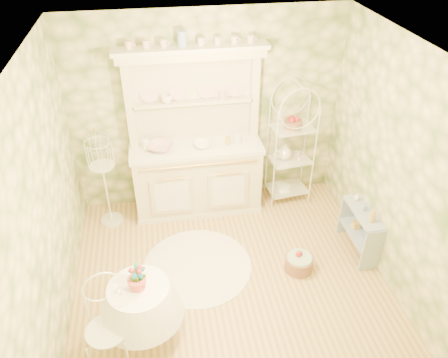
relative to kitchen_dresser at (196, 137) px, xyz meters
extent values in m
plane|color=tan|center=(0.20, -1.52, -1.15)|extent=(3.60, 3.60, 0.00)
plane|color=white|center=(0.20, -1.52, 1.56)|extent=(3.60, 3.60, 0.00)
plane|color=beige|center=(-1.60, -1.52, 0.21)|extent=(3.60, 3.60, 0.00)
plane|color=beige|center=(2.00, -1.52, 0.21)|extent=(3.60, 3.60, 0.00)
plane|color=beige|center=(0.20, 0.28, 0.21)|extent=(3.60, 3.60, 0.00)
plane|color=beige|center=(0.20, -3.32, 0.21)|extent=(3.60, 3.60, 0.00)
cube|color=beige|center=(0.00, 0.00, 0.00)|extent=(1.87, 0.61, 2.29)
cube|color=white|center=(1.32, 0.02, -0.25)|extent=(0.60, 0.46, 1.78)
cube|color=#93A5B9|center=(1.88, -1.21, -0.82)|extent=(0.38, 0.78, 0.64)
cylinder|color=white|center=(-0.80, -2.05, -0.83)|extent=(0.71, 0.71, 0.64)
cube|color=white|center=(-1.12, -2.29, -0.71)|extent=(0.49, 0.49, 0.86)
cube|color=white|center=(-1.22, -0.12, -0.47)|extent=(0.34, 0.34, 1.35)
cylinder|color=#8D6249|center=(1.05, -1.42, -1.03)|extent=(0.43, 0.43, 0.23)
cylinder|color=white|center=(-0.16, -1.18, -1.14)|extent=(1.46, 1.46, 0.01)
imported|color=white|center=(-0.46, -0.02, -0.13)|extent=(0.40, 0.40, 0.08)
imported|color=white|center=(0.08, -0.04, -0.13)|extent=(0.30, 0.30, 0.07)
imported|color=white|center=(-0.34, 0.16, 0.47)|extent=(0.18, 0.18, 0.11)
imported|color=white|center=(0.38, 0.15, 0.47)|extent=(0.12, 0.12, 0.10)
imported|color=#3F7238|center=(-0.78, -2.08, -0.30)|extent=(0.18, 0.14, 0.31)
imported|color=gold|center=(1.88, -1.40, -0.46)|extent=(0.08, 0.08, 0.18)
imported|color=#7899CB|center=(1.88, -1.18, -0.49)|extent=(0.06, 0.06, 0.11)
imported|color=silver|center=(1.88, -0.98, -0.50)|extent=(0.08, 0.08, 0.09)
camera|label=1|loc=(-0.47, -4.97, 2.76)|focal=35.00mm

